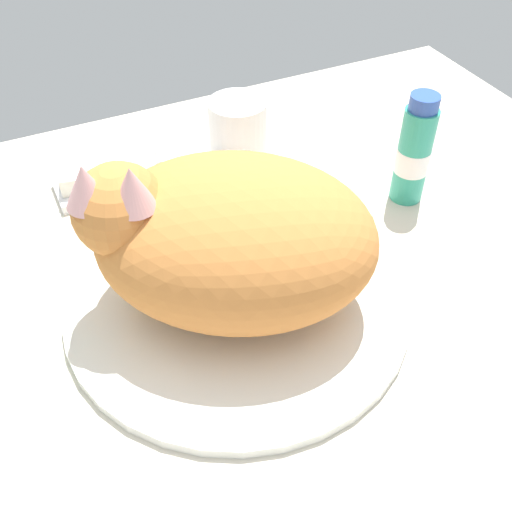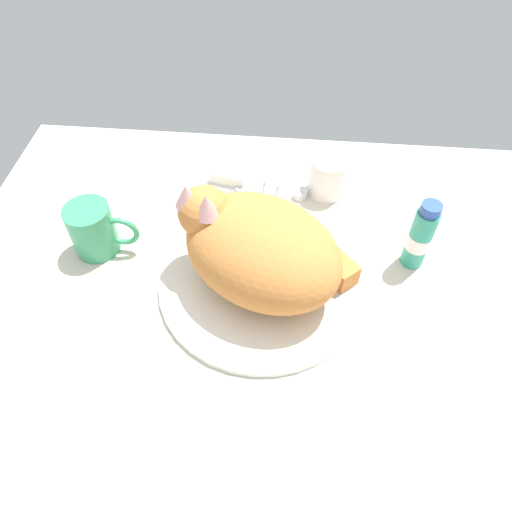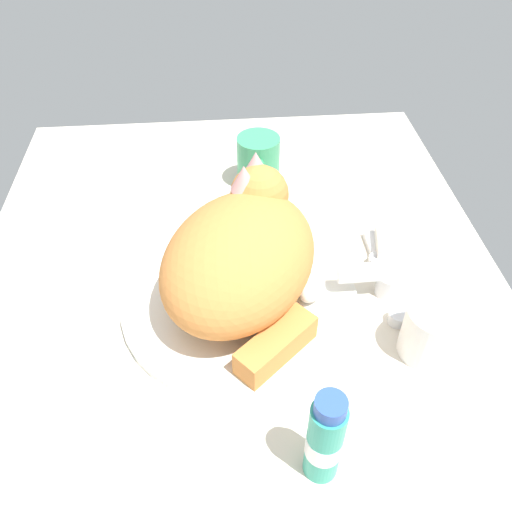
% 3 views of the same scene
% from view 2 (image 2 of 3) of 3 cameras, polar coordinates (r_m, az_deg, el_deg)
% --- Properties ---
extents(ground_plane, '(1.10, 0.83, 0.03)m').
position_cam_2_polar(ground_plane, '(0.83, 0.68, -3.93)').
color(ground_plane, beige).
extents(sink_basin, '(0.35, 0.35, 0.01)m').
position_cam_2_polar(sink_basin, '(0.81, 0.70, -3.07)').
color(sink_basin, silver).
rests_on(sink_basin, ground_plane).
extents(faucet, '(0.14, 0.10, 0.06)m').
position_cam_2_polar(faucet, '(0.94, 1.78, 7.82)').
color(faucet, silver).
rests_on(faucet, ground_plane).
extents(cat, '(0.33, 0.30, 0.17)m').
position_cam_2_polar(cat, '(0.75, 0.27, 1.06)').
color(cat, '#D17F3D').
rests_on(cat, sink_basin).
extents(coffee_mug, '(0.12, 0.08, 0.10)m').
position_cam_2_polar(coffee_mug, '(0.88, -18.74, 3.00)').
color(coffee_mug, '#389966').
rests_on(coffee_mug, ground_plane).
extents(rinse_cup, '(0.08, 0.08, 0.08)m').
position_cam_2_polar(rinse_cup, '(0.96, 8.63, 9.45)').
color(rinse_cup, white).
rests_on(rinse_cup, ground_plane).
extents(soap_dish, '(0.09, 0.06, 0.01)m').
position_cam_2_polar(soap_dish, '(0.99, -3.12, 8.86)').
color(soap_dish, white).
rests_on(soap_dish, ground_plane).
extents(soap_bar, '(0.08, 0.06, 0.02)m').
position_cam_2_polar(soap_bar, '(0.98, -3.16, 9.63)').
color(soap_bar, white).
rests_on(soap_bar, soap_dish).
extents(toothpaste_bottle, '(0.04, 0.04, 0.14)m').
position_cam_2_polar(toothpaste_bottle, '(0.84, 19.01, 2.19)').
color(toothpaste_bottle, teal).
rests_on(toothpaste_bottle, ground_plane).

